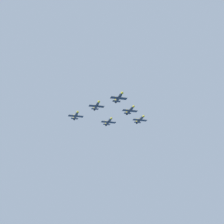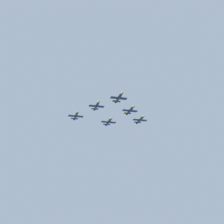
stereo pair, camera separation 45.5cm
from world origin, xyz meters
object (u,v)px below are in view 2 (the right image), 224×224
(jet_lead, at_px, (119,97))
(jet_left_wingman, at_px, (130,110))
(jet_right_outer, at_px, (76,116))
(jet_slot_rear, at_px, (109,122))
(jet_right_wingman, at_px, (97,106))
(jet_left_outer, at_px, (140,119))

(jet_lead, distance_m, jet_left_wingman, 18.72)
(jet_lead, xyz_separation_m, jet_right_outer, (22.31, 29.61, -4.82))
(jet_slot_rear, bearing_deg, jet_right_wingman, -40.98)
(jet_right_outer, bearing_deg, jet_slot_rear, 89.96)
(jet_left_wingman, height_order, jet_right_wingman, jet_right_wingman)
(jet_left_wingman, relative_size, jet_right_wingman, 1.00)
(jet_lead, bearing_deg, jet_right_wingman, -139.67)
(jet_left_wingman, bearing_deg, jet_right_wingman, -90.93)
(jet_lead, relative_size, jet_right_wingman, 1.05)
(jet_right_wingman, xyz_separation_m, jet_slot_rear, (16.41, -8.63, -5.76))
(jet_lead, xyz_separation_m, jet_left_outer, (32.82, -17.25, -3.58))
(jet_left_outer, xyz_separation_m, jet_slot_rear, (-5.25, 23.43, -3.71))
(jet_lead, distance_m, jet_right_wingman, 18.60)
(jet_left_outer, height_order, jet_right_outer, jet_left_outer)
(jet_left_outer, bearing_deg, jet_lead, -41.04)
(jet_lead, bearing_deg, jet_left_wingman, 139.60)
(jet_lead, xyz_separation_m, jet_slot_rear, (27.56, 6.18, -7.28))
(jet_left_wingman, height_order, jet_left_outer, jet_left_wingman)
(jet_right_outer, xyz_separation_m, jet_slot_rear, (5.25, -23.43, -2.47))
(jet_lead, height_order, jet_slot_rear, jet_lead)
(jet_right_wingman, bearing_deg, jet_left_wingman, 90.59)
(jet_left_wingman, relative_size, jet_slot_rear, 1.00)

